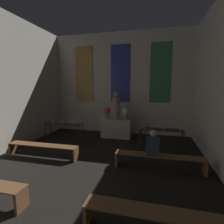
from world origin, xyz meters
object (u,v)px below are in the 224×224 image
at_px(flower_vase_right, 126,112).
at_px(candle_rack_left, 64,126).
at_px(altar, 116,128).
at_px(candle_rack_right, 161,132).
at_px(pew_third_right, 161,218).
at_px(pew_back_right, 159,159).
at_px(flower_vase_left, 107,112).
at_px(person_seated, 153,144).
at_px(statue, 116,107).
at_px(pew_back_left, 43,148).

relative_size(flower_vase_right, candle_rack_left, 0.34).
distance_m(altar, candle_rack_right, 2.36).
distance_m(candle_rack_left, pew_third_right, 5.48).
xyz_separation_m(altar, pew_back_right, (1.87, -2.86, -0.11)).
xyz_separation_m(flower_vase_left, person_seated, (2.14, -2.86, -0.44)).
height_order(statue, pew_third_right, statue).
bearing_deg(pew_back_right, flower_vase_right, 116.63).
distance_m(flower_vase_left, person_seated, 3.59).
xyz_separation_m(candle_rack_right, pew_back_left, (-3.83, -1.57, -0.39)).
xyz_separation_m(flower_vase_right, pew_back_right, (1.43, -2.86, -0.86)).
distance_m(flower_vase_right, candle_rack_right, 2.04).
height_order(flower_vase_left, person_seated, flower_vase_left).
height_order(flower_vase_right, pew_third_right, flower_vase_right).
distance_m(altar, statue, 1.00).
distance_m(flower_vase_left, pew_back_right, 3.77).
bearing_deg(pew_back_left, candle_rack_left, 93.15).
bearing_deg(pew_back_right, candle_rack_left, 157.62).
bearing_deg(person_seated, candle_rack_left, 156.67).
bearing_deg(altar, pew_back_left, -123.22).
relative_size(candle_rack_left, candle_rack_right, 1.00).
bearing_deg(flower_vase_left, statue, -0.00).
bearing_deg(candle_rack_right, pew_back_right, -93.29).
distance_m(pew_back_right, person_seated, 0.45).
distance_m(altar, pew_back_left, 3.42).
bearing_deg(person_seated, flower_vase_right, 113.79).
bearing_deg(candle_rack_left, flower_vase_right, 28.12).
xyz_separation_m(flower_vase_right, candle_rack_left, (-2.40, -1.28, -0.47)).
bearing_deg(pew_third_right, pew_back_right, 90.00).
relative_size(statue, flower_vase_right, 2.34).
height_order(pew_third_right, person_seated, person_seated).
xyz_separation_m(pew_back_left, person_seated, (3.57, 0.00, 0.41)).
bearing_deg(candle_rack_left, candle_rack_right, -0.03).
relative_size(altar, pew_third_right, 0.55).
bearing_deg(altar, candle_rack_left, -146.82).
bearing_deg(statue, pew_back_right, -56.78).
bearing_deg(pew_third_right, candle_rack_right, 88.67).
height_order(candle_rack_left, pew_third_right, candle_rack_left).
xyz_separation_m(flower_vase_left, pew_back_left, (-1.43, -2.86, -0.86)).
distance_m(altar, person_seated, 3.34).
relative_size(flower_vase_left, pew_back_right, 0.22).
relative_size(flower_vase_left, candle_rack_left, 0.34).
bearing_deg(pew_third_right, person_seated, 94.27).
height_order(pew_back_left, pew_back_right, same).
bearing_deg(candle_rack_right, pew_back_left, -157.67).
bearing_deg(altar, statue, 0.00).
bearing_deg(pew_third_right, statue, 109.87).
height_order(statue, pew_back_left, statue).
bearing_deg(altar, flower_vase_right, 0.00).
xyz_separation_m(flower_vase_left, pew_back_right, (2.31, -2.86, -0.86)).
bearing_deg(pew_back_right, pew_third_right, -90.00).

